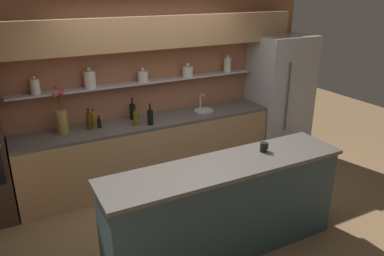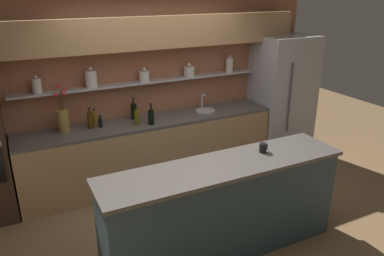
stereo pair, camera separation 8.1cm
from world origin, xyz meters
TOP-DOWN VIEW (x-y plane):
  - ground_plane at (0.00, 0.00)m, footprint 12.00×12.00m
  - back_wall_unit at (-0.00, 1.53)m, footprint 5.20×0.44m
  - back_counter_unit at (-0.10, 1.24)m, footprint 3.57×0.62m
  - island_counter at (0.00, -0.56)m, footprint 2.55×0.61m
  - refrigerator at (2.16, 1.20)m, footprint 0.89×0.73m
  - flower_vase at (-1.23, 1.32)m, footprint 0.16×0.15m
  - sink_fixture at (0.76, 1.25)m, footprint 0.29×0.29m
  - bottle_sauce_0 at (-0.10, 1.18)m, footprint 0.05×0.05m
  - bottle_spirit_1 at (-0.90, 1.29)m, footprint 0.07×0.07m
  - bottle_sauce_2 at (-0.78, 1.28)m, footprint 0.05×0.05m
  - bottle_wine_3 at (-0.14, 1.08)m, footprint 0.08×0.08m
  - bottle_oil_4 at (-0.32, 1.16)m, footprint 0.07×0.07m
  - bottle_oil_5 at (-0.82, 1.38)m, footprint 0.06×0.06m
  - bottle_wine_6 at (-0.28, 1.41)m, footprint 0.08×0.08m
  - coffee_mug at (0.51, -0.50)m, footprint 0.10×0.08m

SIDE VIEW (x-z plane):
  - ground_plane at x=0.00m, z-range 0.00..0.00m
  - back_counter_unit at x=-0.10m, z-range 0.00..0.92m
  - island_counter at x=0.00m, z-range 0.00..1.02m
  - sink_fixture at x=0.76m, z-range 0.82..1.07m
  - refrigerator at x=2.16m, z-range 0.00..1.95m
  - bottle_sauce_2 at x=-0.78m, z-range 0.90..1.07m
  - bottle_sauce_0 at x=-0.10m, z-range 0.91..1.09m
  - bottle_oil_5 at x=-0.82m, z-range 0.90..1.13m
  - bottle_oil_4 at x=-0.32m, z-range 0.89..1.14m
  - bottle_wine_3 at x=-0.14m, z-range 0.88..1.17m
  - bottle_wine_6 at x=-0.28m, z-range 0.88..1.19m
  - bottle_spirit_1 at x=-0.90m, z-range 0.90..1.18m
  - coffee_mug at x=0.51m, z-range 1.02..1.12m
  - flower_vase at x=-1.23m, z-range 0.79..1.40m
  - back_wall_unit at x=0.00m, z-range 0.25..2.85m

